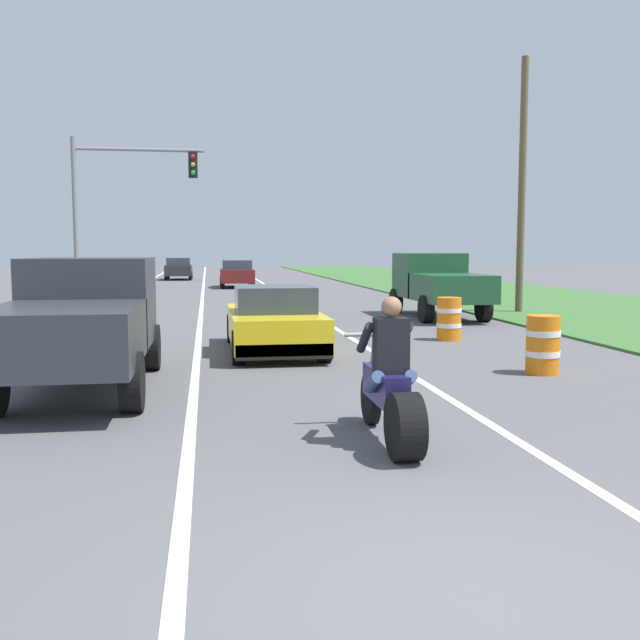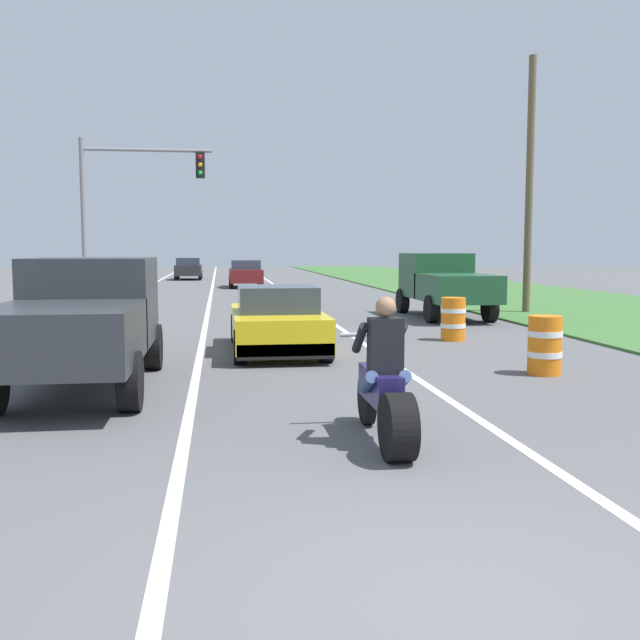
# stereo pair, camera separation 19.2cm
# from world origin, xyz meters

# --- Properties ---
(ground_plane) EXTENTS (160.00, 160.00, 0.00)m
(ground_plane) POSITION_xyz_m (0.00, 0.00, 0.00)
(ground_plane) COLOR #565659
(lane_stripe_left_solid) EXTENTS (0.14, 120.00, 0.01)m
(lane_stripe_left_solid) POSITION_xyz_m (-5.40, 20.00, 0.00)
(lane_stripe_left_solid) COLOR white
(lane_stripe_left_solid) RESTS_ON ground
(lane_stripe_right_solid) EXTENTS (0.14, 120.00, 0.01)m
(lane_stripe_right_solid) POSITION_xyz_m (1.80, 20.00, 0.00)
(lane_stripe_right_solid) COLOR white
(lane_stripe_right_solid) RESTS_ON ground
(lane_stripe_centre_dashed) EXTENTS (0.14, 120.00, 0.01)m
(lane_stripe_centre_dashed) POSITION_xyz_m (-1.80, 20.00, 0.00)
(lane_stripe_centre_dashed) COLOR white
(lane_stripe_centre_dashed) RESTS_ON ground
(grass_verge_right) EXTENTS (10.00, 120.00, 0.06)m
(grass_verge_right) POSITION_xyz_m (11.92, 20.00, 0.03)
(grass_verge_right) COLOR #3D6B33
(grass_verge_right) RESTS_ON ground
(motorcycle_with_rider) EXTENTS (0.70, 2.21, 1.62)m
(motorcycle_with_rider) POSITION_xyz_m (0.37, 3.51, 0.59)
(motorcycle_with_rider) COLOR black
(motorcycle_with_rider) RESTS_ON ground
(sports_car_yellow) EXTENTS (1.84, 4.30, 1.37)m
(sports_car_yellow) POSITION_xyz_m (-0.22, 10.80, 0.63)
(sports_car_yellow) COLOR yellow
(sports_car_yellow) RESTS_ON ground
(pickup_truck_left_lane_dark_grey) EXTENTS (2.02, 4.80, 1.98)m
(pickup_truck_left_lane_dark_grey) POSITION_xyz_m (-3.43, 7.17, 1.11)
(pickup_truck_left_lane_dark_grey) COLOR #2D3035
(pickup_truck_left_lane_dark_grey) RESTS_ON ground
(pickup_truck_right_shoulder_dark_green) EXTENTS (2.02, 4.80, 1.98)m
(pickup_truck_right_shoulder_dark_green) POSITION_xyz_m (5.50, 17.58, 1.11)
(pickup_truck_right_shoulder_dark_green) COLOR #1E4C2D
(pickup_truck_right_shoulder_dark_green) RESTS_ON ground
(traffic_light_mast_near) EXTENTS (4.59, 0.34, 6.00)m
(traffic_light_mast_near) POSITION_xyz_m (-4.71, 22.59, 4.00)
(traffic_light_mast_near) COLOR gray
(traffic_light_mast_near) RESTS_ON ground
(utility_pole_roadside) EXTENTS (0.24, 0.24, 8.26)m
(utility_pole_roadside) POSITION_xyz_m (8.60, 18.51, 4.13)
(utility_pole_roadside) COLOR brown
(utility_pole_roadside) RESTS_ON ground
(construction_barrel_nearest) EXTENTS (0.58, 0.58, 1.00)m
(construction_barrel_nearest) POSITION_xyz_m (4.05, 7.46, 0.50)
(construction_barrel_nearest) COLOR orange
(construction_barrel_nearest) RESTS_ON ground
(construction_barrel_mid) EXTENTS (0.58, 0.58, 1.00)m
(construction_barrel_mid) POSITION_xyz_m (3.98, 12.07, 0.50)
(construction_barrel_mid) COLOR orange
(construction_barrel_mid) RESTS_ON ground
(distant_car_far_ahead) EXTENTS (1.80, 4.00, 1.50)m
(distant_car_far_ahead) POSITION_xyz_m (0.03, 35.92, 0.77)
(distant_car_far_ahead) COLOR maroon
(distant_car_far_ahead) RESTS_ON ground
(distant_car_further_ahead) EXTENTS (1.80, 4.00, 1.50)m
(distant_car_further_ahead) POSITION_xyz_m (-3.51, 46.57, 0.77)
(distant_car_further_ahead) COLOR #262628
(distant_car_further_ahead) RESTS_ON ground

